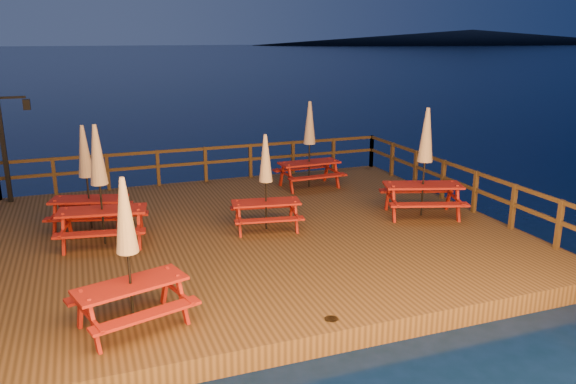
% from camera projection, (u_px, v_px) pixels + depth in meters
% --- Properties ---
extents(ground, '(500.00, 500.00, 0.00)m').
position_uv_depth(ground, '(251.00, 246.00, 13.39)').
color(ground, '#051532').
rests_on(ground, ground).
extents(deck, '(12.00, 10.00, 0.40)m').
position_uv_depth(deck, '(250.00, 238.00, 13.34)').
color(deck, '#422C15').
rests_on(deck, ground).
extents(deck_piles, '(11.44, 9.44, 1.40)m').
position_uv_depth(deck_piles, '(251.00, 257.00, 13.48)').
color(deck_piles, '#3D2813').
rests_on(deck_piles, ground).
extents(railing, '(11.80, 9.75, 1.10)m').
position_uv_depth(railing, '(230.00, 181.00, 14.68)').
color(railing, '#3D2813').
rests_on(railing, deck).
extents(lamp_post, '(0.85, 0.18, 3.00)m').
position_uv_depth(lamp_post, '(9.00, 137.00, 15.10)').
color(lamp_post, black).
rests_on(lamp_post, deck).
extents(headland_right, '(230.40, 86.40, 7.00)m').
position_uv_depth(headland_right, '(472.00, 37.00, 281.89)').
color(headland_right, black).
rests_on(headland_right, ground).
extents(picnic_table_0, '(2.04, 1.84, 2.44)m').
position_uv_depth(picnic_table_0, '(128.00, 251.00, 8.58)').
color(picnic_table_0, maroon).
rests_on(picnic_table_0, deck).
extents(picnic_table_1, '(2.33, 2.11, 2.75)m').
position_uv_depth(picnic_table_1, '(425.00, 161.00, 13.96)').
color(picnic_table_1, maroon).
rests_on(picnic_table_1, deck).
extents(picnic_table_2, '(1.78, 1.55, 2.28)m').
position_uv_depth(picnic_table_2, '(266.00, 181.00, 13.03)').
color(picnic_table_2, maroon).
rests_on(picnic_table_2, deck).
extents(picnic_table_3, '(2.09, 1.81, 2.66)m').
position_uv_depth(picnic_table_3, '(100.00, 184.00, 12.03)').
color(picnic_table_3, maroon).
rests_on(picnic_table_3, deck).
extents(picnic_table_4, '(2.06, 1.85, 2.48)m').
position_uv_depth(picnic_table_4, '(87.00, 176.00, 13.05)').
color(picnic_table_4, maroon).
rests_on(picnic_table_4, deck).
extents(picnic_table_5, '(1.87, 1.56, 2.58)m').
position_uv_depth(picnic_table_5, '(309.00, 143.00, 16.67)').
color(picnic_table_5, maroon).
rests_on(picnic_table_5, deck).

